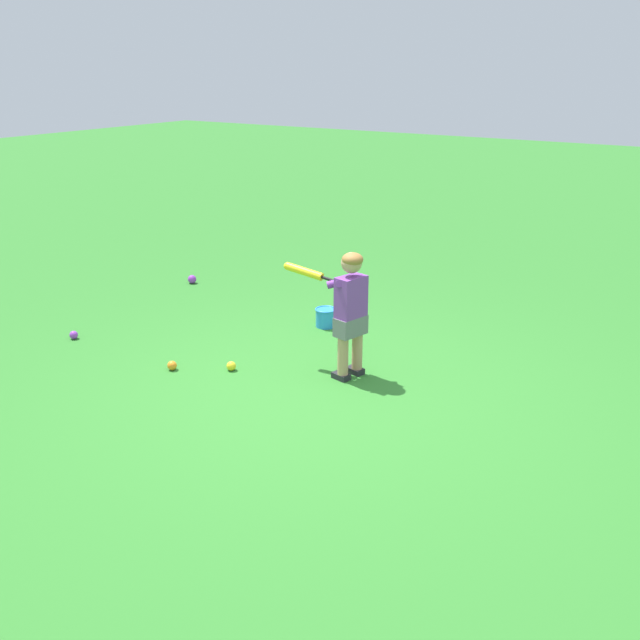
% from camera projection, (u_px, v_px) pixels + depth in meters
% --- Properties ---
extents(ground_plane, '(40.00, 40.00, 0.00)m').
position_uv_depth(ground_plane, '(312.00, 393.00, 5.77)').
color(ground_plane, '#2D7528').
extents(child_batter, '(0.32, 0.78, 1.08)m').
position_uv_depth(child_batter, '(348.00, 303.00, 5.87)').
color(child_batter, '#232328').
rests_on(child_batter, ground).
extents(play_ball_far_left, '(0.08, 0.08, 0.08)m').
position_uv_depth(play_ball_far_left, '(172.00, 366.00, 6.19)').
color(play_ball_far_left, orange).
rests_on(play_ball_far_left, ground).
extents(play_ball_center_lawn, '(0.10, 0.10, 0.10)m').
position_uv_depth(play_ball_center_lawn, '(192.00, 279.00, 8.59)').
color(play_ball_center_lawn, purple).
rests_on(play_ball_center_lawn, ground).
extents(play_ball_by_bucket, '(0.08, 0.08, 0.08)m').
position_uv_depth(play_ball_by_bucket, '(231.00, 366.00, 6.19)').
color(play_ball_by_bucket, yellow).
rests_on(play_ball_by_bucket, ground).
extents(play_ball_far_right, '(0.08, 0.08, 0.08)m').
position_uv_depth(play_ball_far_right, '(74.00, 335.00, 6.88)').
color(play_ball_far_right, purple).
rests_on(play_ball_far_right, ground).
extents(toy_bucket, '(0.22, 0.22, 0.19)m').
position_uv_depth(toy_bucket, '(326.00, 317.00, 7.19)').
color(toy_bucket, '#2884DB').
rests_on(toy_bucket, ground).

